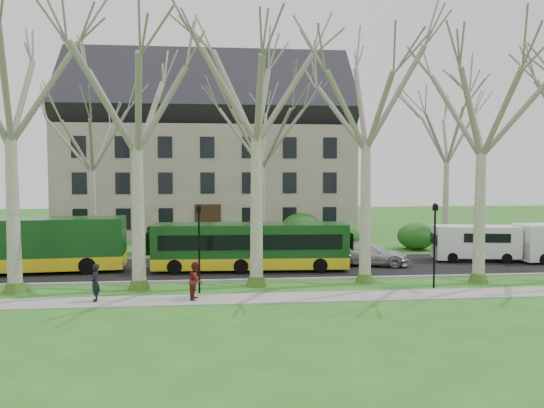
{
  "coord_description": "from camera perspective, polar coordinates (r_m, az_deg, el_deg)",
  "views": [
    {
      "loc": [
        -4.97,
        -27.05,
        6.03
      ],
      "look_at": [
        -2.0,
        3.0,
        4.14
      ],
      "focal_mm": 35.0,
      "sensor_mm": 36.0,
      "label": 1
    }
  ],
  "objects": [
    {
      "name": "ground",
      "position": [
        28.16,
        4.72,
        -8.79
      ],
      "size": [
        120.0,
        120.0,
        0.0
      ],
      "primitive_type": "plane",
      "color": "#297120",
      "rests_on": "ground"
    },
    {
      "name": "sidewalk",
      "position": [
        25.76,
        5.73,
        -9.9
      ],
      "size": [
        70.0,
        2.0,
        0.06
      ],
      "primitive_type": "cube",
      "color": "gray",
      "rests_on": "ground"
    },
    {
      "name": "road",
      "position": [
        33.47,
        3.01,
        -6.74
      ],
      "size": [
        80.0,
        8.0,
        0.06
      ],
      "primitive_type": "cube",
      "color": "black",
      "rests_on": "ground"
    },
    {
      "name": "curb",
      "position": [
        29.59,
        4.19,
        -8.04
      ],
      "size": [
        80.0,
        0.25,
        0.14
      ],
      "primitive_type": "cube",
      "color": "#A5A39E",
      "rests_on": "ground"
    },
    {
      "name": "building",
      "position": [
        51.1,
        -6.83,
        5.85
      ],
      "size": [
        26.5,
        12.2,
        16.0
      ],
      "color": "gray",
      "rests_on": "ground"
    },
    {
      "name": "tree_row_verge",
      "position": [
        27.81,
        4.68,
        5.57
      ],
      "size": [
        49.0,
        7.0,
        14.0
      ],
      "color": "gray",
      "rests_on": "ground"
    },
    {
      "name": "tree_row_far",
      "position": [
        38.22,
        -0.18,
        3.54
      ],
      "size": [
        33.0,
        7.0,
        12.0
      ],
      "color": "gray",
      "rests_on": "ground"
    },
    {
      "name": "lamp_row",
      "position": [
        26.74,
        5.13,
        -3.86
      ],
      "size": [
        36.22,
        0.22,
        4.3
      ],
      "color": "black",
      "rests_on": "ground"
    },
    {
      "name": "hedges",
      "position": [
        41.36,
        -5.19,
        -3.41
      ],
      "size": [
        30.6,
        8.6,
        2.0
      ],
      "color": "#17521B",
      "rests_on": "ground"
    },
    {
      "name": "bus_lead",
      "position": [
        34.65,
        -26.53,
        -3.96
      ],
      "size": [
        13.35,
        3.75,
        3.3
      ],
      "primitive_type": null,
      "rotation": [
        0.0,
        0.0,
        0.08
      ],
      "color": "#124117",
      "rests_on": "road"
    },
    {
      "name": "bus_follow",
      "position": [
        31.98,
        -2.32,
        -4.54
      ],
      "size": [
        11.69,
        2.95,
        2.9
      ],
      "primitive_type": null,
      "rotation": [
        0.0,
        0.0,
        -0.05
      ],
      "color": "#124117",
      "rests_on": "road"
    },
    {
      "name": "sedan",
      "position": [
        34.32,
        10.42,
        -5.27
      ],
      "size": [
        5.32,
        3.28,
        1.44
      ],
      "primitive_type": "imported",
      "rotation": [
        0.0,
        0.0,
        1.3
      ],
      "color": "#BCBBC0",
      "rests_on": "road"
    },
    {
      "name": "van_a",
      "position": [
        37.69,
        21.04,
        -3.98
      ],
      "size": [
        5.59,
        2.84,
        2.33
      ],
      "primitive_type": null,
      "rotation": [
        0.0,
        0.0,
        -0.18
      ],
      "color": "white",
      "rests_on": "road"
    },
    {
      "name": "pedestrian_a",
      "position": [
        25.8,
        -18.49,
        -8.02
      ],
      "size": [
        0.53,
        0.7,
        1.72
      ],
      "primitive_type": "imported",
      "rotation": [
        0.0,
        0.0,
        -1.36
      ],
      "color": "black",
      "rests_on": "sidewalk"
    },
    {
      "name": "pedestrian_b",
      "position": [
        25.11,
        -8.18,
        -8.15
      ],
      "size": [
        0.81,
        0.96,
        1.76
      ],
      "primitive_type": "imported",
      "rotation": [
        0.0,
        0.0,
        1.39
      ],
      "color": "#5E1B15",
      "rests_on": "sidewalk"
    }
  ]
}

